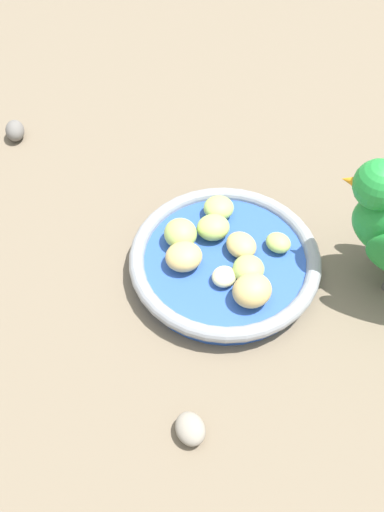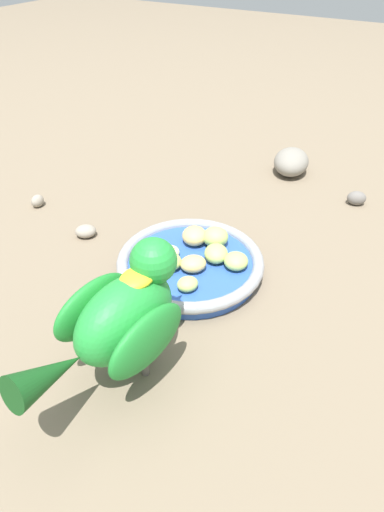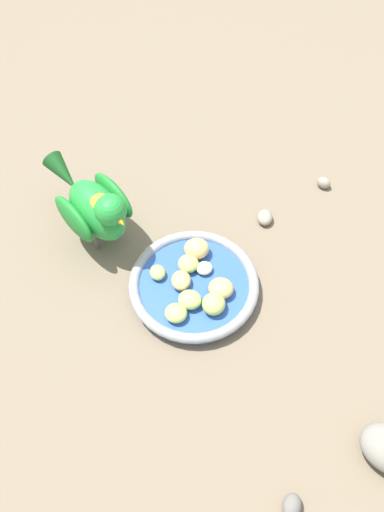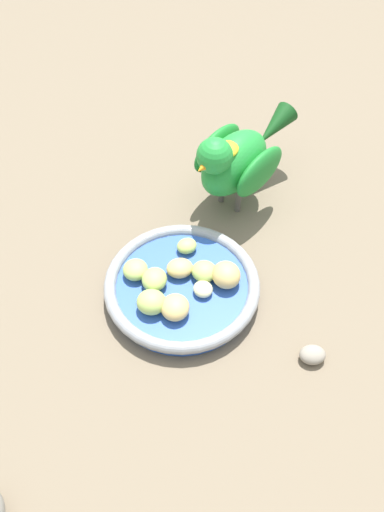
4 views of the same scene
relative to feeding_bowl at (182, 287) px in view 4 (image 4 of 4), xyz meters
The scene contains 13 objects.
ground_plane 0.03m from the feeding_bowl, 49.06° to the right, with size 4.00×4.00×0.00m, color #756651.
feeding_bowl is the anchor object (origin of this frame).
apple_piece_0 0.06m from the feeding_bowl, 27.03° to the left, with size 0.03×0.02×0.02m, color #B2CC66.
apple_piece_1 0.04m from the feeding_bowl, 122.76° to the left, with size 0.03×0.03×0.02m, color #B2CC66.
apple_piece_2 0.03m from the feeding_bowl, 24.95° to the right, with size 0.03×0.03×0.02m, color #B2CC66.
apple_piece_3 0.03m from the feeding_bowl, 81.47° to the right, with size 0.03×0.02×0.01m, color beige.
apple_piece_4 0.05m from the feeding_bowl, 152.93° to the right, with size 0.04×0.04×0.02m, color tan.
apple_piece_5 0.06m from the feeding_bowl, 107.64° to the left, with size 0.03×0.03×0.02m, color #B2CC66.
apple_piece_6 0.02m from the feeding_bowl, 45.21° to the left, with size 0.03×0.03×0.02m, color tan.
apple_piece_7 0.05m from the feeding_bowl, 167.16° to the left, with size 0.04×0.03×0.03m, color #B2CC66.
apple_piece_8 0.06m from the feeding_bowl, 51.99° to the right, with size 0.04×0.04×0.03m, color tan.
parrot 0.19m from the feeding_bowl, ahead, with size 0.21×0.11×0.14m.
pebble_0 0.18m from the feeding_bowl, 88.40° to the right, with size 0.03×0.03×0.02m, color gray.
Camera 4 is at (-0.37, -0.23, 0.63)m, focal length 41.47 mm.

